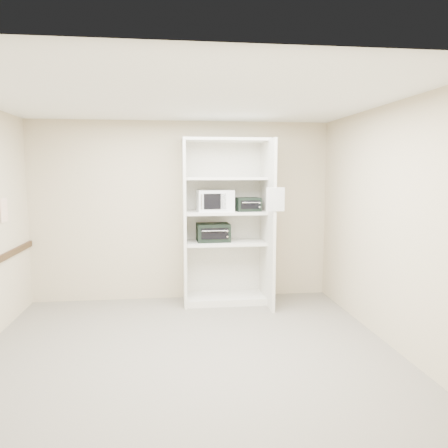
{
  "coord_description": "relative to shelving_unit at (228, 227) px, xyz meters",
  "views": [
    {
      "loc": [
        -0.18,
        -4.65,
        1.94
      ],
      "look_at": [
        0.56,
        1.33,
        1.22
      ],
      "focal_mm": 35.0,
      "sensor_mm": 36.0,
      "label": 1
    }
  ],
  "objects": [
    {
      "name": "microwave",
      "position": [
        -0.19,
        0.02,
        0.39
      ],
      "size": [
        0.54,
        0.42,
        0.31
      ],
      "primitive_type": "cube",
      "rotation": [
        0.0,
        0.0,
        0.05
      ],
      "color": "white",
      "rests_on": "shelving_unit"
    },
    {
      "name": "wall_front",
      "position": [
        -0.67,
        -3.7,
        0.22
      ],
      "size": [
        4.5,
        0.02,
        2.7
      ],
      "primitive_type": "cube",
      "color": "#BCB088",
      "rests_on": "ground"
    },
    {
      "name": "wall_back",
      "position": [
        -0.67,
        0.3,
        0.22
      ],
      "size": [
        4.5,
        0.02,
        2.7
      ],
      "primitive_type": "cube",
      "color": "#BCB088",
      "rests_on": "ground"
    },
    {
      "name": "wall_poster",
      "position": [
        -2.9,
        -0.65,
        0.34
      ],
      "size": [
        0.01,
        0.22,
        0.3
      ],
      "primitive_type": "cube",
      "color": "white",
      "rests_on": "wall_left"
    },
    {
      "name": "toaster_oven_lower",
      "position": [
        -0.22,
        0.02,
        -0.08
      ],
      "size": [
        0.49,
        0.38,
        0.27
      ],
      "primitive_type": "cube",
      "rotation": [
        0.0,
        0.0,
        0.03
      ],
      "color": "black",
      "rests_on": "shelving_unit"
    },
    {
      "name": "shelving_unit",
      "position": [
        0.0,
        0.0,
        0.0
      ],
      "size": [
        1.24,
        0.92,
        2.42
      ],
      "color": "white",
      "rests_on": "floor"
    },
    {
      "name": "toaster_oven_upper",
      "position": [
        0.28,
        -0.05,
        0.34
      ],
      "size": [
        0.38,
        0.3,
        0.2
      ],
      "primitive_type": "cube",
      "rotation": [
        0.0,
        0.0,
        0.13
      ],
      "color": "black",
      "rests_on": "shelving_unit"
    },
    {
      "name": "floor",
      "position": [
        -0.67,
        -1.7,
        -1.13
      ],
      "size": [
        4.5,
        4.0,
        0.01
      ],
      "primitive_type": "cube",
      "color": "slate",
      "rests_on": "ground"
    },
    {
      "name": "ceiling",
      "position": [
        -0.67,
        -1.7,
        1.57
      ],
      "size": [
        4.5,
        4.0,
        0.01
      ],
      "primitive_type": "cube",
      "color": "white"
    },
    {
      "name": "wall_right",
      "position": [
        1.58,
        -1.7,
        0.22
      ],
      "size": [
        0.02,
        4.0,
        2.7
      ],
      "primitive_type": "cube",
      "color": "#BCB088",
      "rests_on": "ground"
    },
    {
      "name": "paper_sign",
      "position": [
        0.56,
        -0.63,
        0.45
      ],
      "size": [
        0.25,
        0.02,
        0.32
      ],
      "primitive_type": "cube",
      "rotation": [
        0.0,
        0.0,
        0.06
      ],
      "color": "white",
      "rests_on": "shelving_unit"
    }
  ]
}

